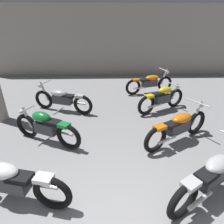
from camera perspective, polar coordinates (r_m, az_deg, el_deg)
The scene contains 8 objects.
back_wall at distance 10.65m, azimuth -0.98°, elevation 20.73°, with size 13.35×0.24×3.60m, color #9E998E.
motorcycle_left_row_0 at distance 3.66m, azimuth -29.12°, elevation -17.89°, with size 2.14×0.76×0.97m.
motorcycle_left_row_1 at distance 4.88m, azimuth -19.59°, elevation -4.27°, with size 1.83×0.93×0.88m.
motorcycle_left_row_2 at distance 6.46m, azimuth -15.03°, elevation 3.88°, with size 2.08×0.94×0.97m.
motorcycle_right_row_0 at distance 3.75m, azimuth 28.59°, elevation -16.53°, with size 1.91×1.23×0.97m.
motorcycle_right_row_1 at distance 4.91m, azimuth 19.64°, elevation -4.14°, with size 1.92×1.22×0.97m.
motorcycle_right_row_2 at distance 6.52m, azimuth 15.04°, elevation 4.14°, with size 1.79×1.01×0.88m.
motorcycle_right_row_3 at distance 8.12m, azimuth 11.51°, elevation 8.78°, with size 2.11×0.88×0.97m.
Camera 1 is at (-0.13, -1.37, 2.80)m, focal length 29.89 mm.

